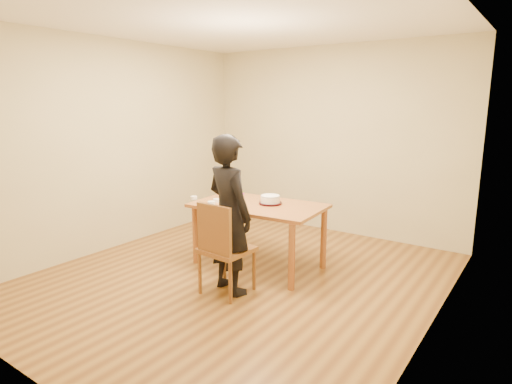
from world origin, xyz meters
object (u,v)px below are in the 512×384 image
Objects in this scene: dining_chair at (227,250)px; cake_plate at (270,203)px; dining_table at (258,206)px; person at (229,215)px; cake at (270,199)px.

cake_plate reaches higher than dining_chair.
person is at bearing -82.60° from dining_table.
person is (0.04, -0.81, -0.00)m from cake.
cake reaches higher than cake_plate.
dining_table is 5.52× the size of cake_plate.
dining_table is at bearing -142.92° from cake.
cake_plate is 0.05m from cake.
dining_chair is at bearing -87.28° from cake.
cake reaches higher than dining_chair.
person is (0.04, -0.81, 0.04)m from cake_plate.
dining_table is 0.14m from cake_plate.
dining_chair is 0.36m from person.
cake reaches higher than dining_table.
cake_plate is 0.17× the size of person.
dining_chair is 2.06× the size of cake.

